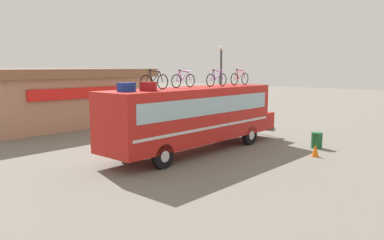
# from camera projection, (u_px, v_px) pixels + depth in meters

# --- Properties ---
(ground_plane) EXTENTS (120.00, 120.00, 0.00)m
(ground_plane) POSITION_uv_depth(u_px,v_px,m) (193.00, 152.00, 18.46)
(ground_plane) COLOR slate
(bus) EXTENTS (11.01, 2.52, 3.16)m
(bus) POSITION_uv_depth(u_px,v_px,m) (195.00, 115.00, 18.34)
(bus) COLOR red
(bus) RESTS_ON ground
(luggage_bag_1) EXTENTS (0.68, 0.37, 0.36)m
(luggage_bag_1) POSITION_uv_depth(u_px,v_px,m) (126.00, 87.00, 15.06)
(luggage_bag_1) COLOR #193899
(luggage_bag_1) RESTS_ON bus
(luggage_bag_2) EXTENTS (0.52, 0.50, 0.38)m
(luggage_bag_2) POSITION_uv_depth(u_px,v_px,m) (148.00, 86.00, 15.47)
(luggage_bag_2) COLOR maroon
(luggage_bag_2) RESTS_ON bus
(rooftop_bicycle_1) EXTENTS (1.64, 0.44, 0.89)m
(rooftop_bicycle_1) POSITION_uv_depth(u_px,v_px,m) (154.00, 81.00, 16.27)
(rooftop_bicycle_1) COLOR black
(rooftop_bicycle_1) RESTS_ON bus
(rooftop_bicycle_2) EXTENTS (1.64, 0.44, 0.87)m
(rooftop_bicycle_2) POSITION_uv_depth(u_px,v_px,m) (183.00, 80.00, 17.99)
(rooftop_bicycle_2) COLOR black
(rooftop_bicycle_2) RESTS_ON bus
(rooftop_bicycle_3) EXTENTS (1.65, 0.44, 0.87)m
(rooftop_bicycle_3) POSITION_uv_depth(u_px,v_px,m) (217.00, 79.00, 19.15)
(rooftop_bicycle_3) COLOR black
(rooftop_bicycle_3) RESTS_ON bus
(rooftop_bicycle_4) EXTENTS (1.69, 0.44, 0.88)m
(rooftop_bicycle_4) POSITION_uv_depth(u_px,v_px,m) (240.00, 78.00, 20.74)
(rooftop_bicycle_4) COLOR black
(rooftop_bicycle_4) RESTS_ON bus
(roadside_building) EXTENTS (13.21, 8.94, 4.01)m
(roadside_building) POSITION_uv_depth(u_px,v_px,m) (51.00, 96.00, 27.45)
(roadside_building) COLOR tan
(roadside_building) RESTS_ON ground
(trash_bin) EXTENTS (0.55, 0.55, 0.81)m
(trash_bin) POSITION_uv_depth(u_px,v_px,m) (317.00, 140.00, 19.33)
(trash_bin) COLOR #1E592D
(trash_bin) RESTS_ON ground
(traffic_cone) EXTENTS (0.34, 0.34, 0.58)m
(traffic_cone) POSITION_uv_depth(u_px,v_px,m) (315.00, 151.00, 17.49)
(traffic_cone) COLOR orange
(traffic_cone) RESTS_ON ground
(street_lamp) EXTENTS (0.29, 0.29, 5.60)m
(street_lamp) POSITION_uv_depth(u_px,v_px,m) (221.00, 80.00, 26.37)
(street_lamp) COLOR #38383D
(street_lamp) RESTS_ON ground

